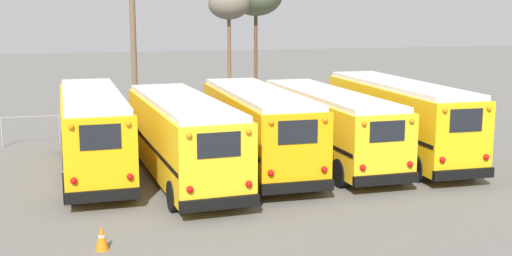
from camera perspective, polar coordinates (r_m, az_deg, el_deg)
The scene contains 10 objects.
ground_plane at distance 26.38m, azimuth -0.07°, elevation -3.44°, with size 160.00×160.00×0.00m, color #66635E.
school_bus_0 at distance 25.76m, azimuth -14.31°, elevation -0.10°, with size 2.60×10.69×3.23m.
school_bus_1 at distance 24.20m, azimuth -6.59°, elevation -0.65°, with size 3.09×10.52×3.11m.
school_bus_2 at distance 25.75m, azimuth 0.11°, elevation 0.19°, with size 2.67×10.21×3.19m.
school_bus_3 at distance 27.23m, azimuth 6.32°, elevation 0.44°, with size 2.61×10.87×2.98m.
school_bus_4 at distance 28.39m, azimuth 12.45°, elevation 1.00°, with size 2.67×10.72×3.31m.
utility_pole at distance 38.20m, azimuth -10.83°, elevation 7.10°, with size 1.80×0.34×8.31m.
bare_tree_0 at distance 45.25m, azimuth -2.43°, elevation 10.86°, with size 2.88×2.88×7.90m.
fence_line at distance 32.76m, azimuth -3.34°, elevation 1.01°, with size 20.84×0.06×1.42m.
traffic_cone at distance 17.75m, azimuth -13.56°, elevation -9.44°, with size 0.36×0.36×0.70m.
Camera 1 is at (-6.93, -24.68, 6.24)m, focal length 45.00 mm.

